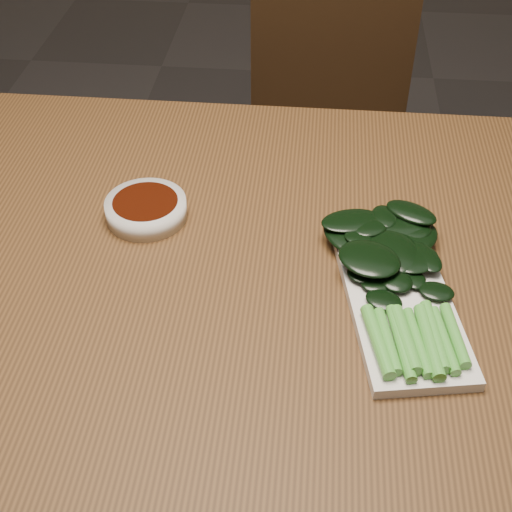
# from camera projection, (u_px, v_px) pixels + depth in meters

# --- Properties ---
(table) EXTENTS (1.40, 0.80, 0.75)m
(table) POSITION_uv_depth(u_px,v_px,m) (236.00, 300.00, 0.97)
(table) COLOR #4A2E15
(table) RESTS_ON ground
(chair_far) EXTENTS (0.38, 0.38, 0.89)m
(chair_far) POSITION_uv_depth(u_px,v_px,m) (328.00, 132.00, 1.65)
(chair_far) COLOR black
(chair_far) RESTS_ON ground
(sauce_bowl) EXTENTS (0.11, 0.11, 0.03)m
(sauce_bowl) POSITION_uv_depth(u_px,v_px,m) (146.00, 209.00, 0.98)
(sauce_bowl) COLOR silver
(sauce_bowl) RESTS_ON table
(serving_plate) EXTENTS (0.17, 0.30, 0.01)m
(serving_plate) POSITION_uv_depth(u_px,v_px,m) (398.00, 297.00, 0.86)
(serving_plate) COLOR silver
(serving_plate) RESTS_ON table
(gai_lan) EXTENTS (0.18, 0.31, 0.03)m
(gai_lan) POSITION_uv_depth(u_px,v_px,m) (393.00, 262.00, 0.88)
(gai_lan) COLOR green
(gai_lan) RESTS_ON serving_plate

